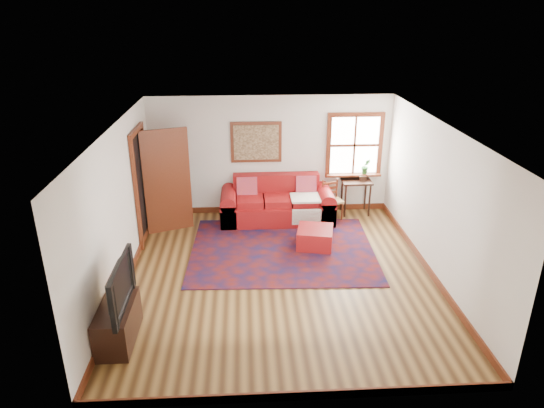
{
  "coord_description": "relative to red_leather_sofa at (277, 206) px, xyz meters",
  "views": [
    {
      "loc": [
        -0.55,
        -6.96,
        4.15
      ],
      "look_at": [
        -0.1,
        0.6,
        1.04
      ],
      "focal_mm": 32.0,
      "sensor_mm": 36.0,
      "label": 1
    }
  ],
  "objects": [
    {
      "name": "doorway",
      "position": [
        -2.31,
        -0.52,
        0.77
      ],
      "size": [
        0.89,
        1.08,
        2.14
      ],
      "color": "black",
      "rests_on": "ground"
    },
    {
      "name": "window",
      "position": [
        1.67,
        0.4,
        1.01
      ],
      "size": [
        1.18,
        0.2,
        1.38
      ],
      "color": "white",
      "rests_on": "ground"
    },
    {
      "name": "television",
      "position": [
        -2.36,
        -3.86,
        0.55
      ],
      "size": [
        0.15,
        1.12,
        0.64
      ],
      "primitive_type": "imported",
      "rotation": [
        0.0,
        0.0,
        1.57
      ],
      "color": "black",
      "rests_on": "media_cabinet"
    },
    {
      "name": "room_envelope",
      "position": [
        -0.11,
        -2.29,
        1.35
      ],
      "size": [
        5.04,
        5.54,
        2.52
      ],
      "color": "silver",
      "rests_on": "ground"
    },
    {
      "name": "persian_rug",
      "position": [
        -0.0,
        -1.4,
        -0.29
      ],
      "size": [
        3.39,
        2.76,
        0.02
      ],
      "primitive_type": "cube",
      "rotation": [
        0.0,
        0.0,
        -0.04
      ],
      "color": "#5A110C",
      "rests_on": "ground"
    },
    {
      "name": "side_table",
      "position": [
        1.69,
        0.23,
        0.32
      ],
      "size": [
        0.62,
        0.46,
        0.74
      ],
      "color": "black",
      "rests_on": "ground"
    },
    {
      "name": "media_cabinet",
      "position": [
        -2.38,
        -3.83,
        -0.04
      ],
      "size": [
        0.43,
        0.96,
        0.53
      ],
      "primitive_type": "cube",
      "color": "black",
      "rests_on": "ground"
    },
    {
      "name": "candle_hurricane",
      "position": [
        -2.33,
        -3.46,
        0.31
      ],
      "size": [
        0.12,
        0.12,
        0.18
      ],
      "color": "silver",
      "rests_on": "media_cabinet"
    },
    {
      "name": "red_ottoman",
      "position": [
        0.61,
        -1.29,
        -0.12
      ],
      "size": [
        0.75,
        0.75,
        0.36
      ],
      "primitive_type": "cube",
      "rotation": [
        0.0,
        0.0,
        -0.21
      ],
      "color": "maroon",
      "rests_on": "ground"
    },
    {
      "name": "ground",
      "position": [
        -0.11,
        -2.3,
        -0.3
      ],
      "size": [
        5.5,
        5.5,
        0.0
      ],
      "primitive_type": "plane",
      "color": "#422811",
      "rests_on": "ground"
    },
    {
      "name": "red_leather_sofa",
      "position": [
        0.0,
        0.0,
        0.0
      ],
      "size": [
        2.31,
        0.95,
        0.9
      ],
      "color": "maroon",
      "rests_on": "ground"
    },
    {
      "name": "ladder_back_chair",
      "position": [
        1.13,
        -0.0,
        0.14
      ],
      "size": [
        0.46,
        0.45,
        0.82
      ],
      "color": "tan",
      "rests_on": "ground"
    },
    {
      "name": "framed_artwork",
      "position": [
        -0.41,
        0.41,
        1.25
      ],
      "size": [
        1.05,
        0.07,
        0.85
      ],
      "color": "#602814",
      "rests_on": "ground"
    }
  ]
}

